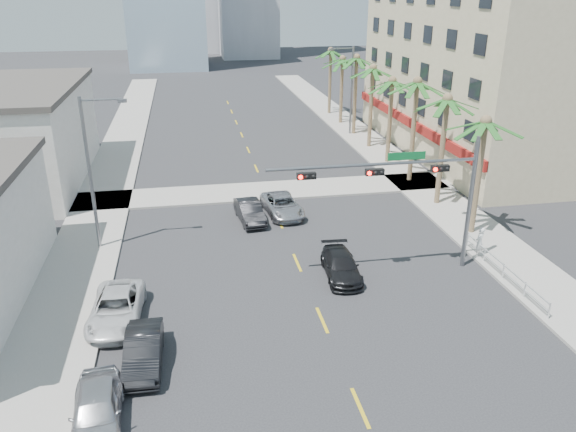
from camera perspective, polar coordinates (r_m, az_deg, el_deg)
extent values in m
plane|color=#262628|center=(23.60, 5.85, -15.67)|extent=(260.00, 260.00, 0.00)
cube|color=gray|center=(44.09, 13.82, 2.57)|extent=(4.00, 120.00, 0.15)
cube|color=gray|center=(40.93, -18.65, 0.48)|extent=(4.00, 120.00, 0.15)
cube|color=gray|center=(42.67, -2.21, 2.56)|extent=(80.00, 4.00, 0.15)
cube|color=tan|center=(55.62, 20.10, 13.80)|extent=(15.00, 28.00, 15.00)
cube|color=maroon|center=(53.05, 12.22, 9.31)|extent=(0.30, 28.00, 0.80)
cube|color=beige|center=(49.06, -26.74, 7.12)|extent=(11.00, 18.00, 7.20)
cylinder|color=slate|center=(31.56, 17.96, 1.01)|extent=(0.24, 0.24, 7.20)
cylinder|color=slate|center=(28.56, 8.74, 5.20)|extent=(11.00, 0.16, 0.16)
cube|color=#0C662D|center=(29.05, 11.97, 5.98)|extent=(2.00, 0.05, 0.40)
cube|color=black|center=(29.83, 15.19, 4.71)|extent=(0.95, 0.28, 0.32)
sphere|color=#FF0C05|center=(29.56, 14.76, 4.59)|extent=(0.22, 0.22, 0.22)
cube|color=black|center=(28.53, 8.79, 4.44)|extent=(0.95, 0.28, 0.32)
sphere|color=#FF0C05|center=(28.29, 8.28, 4.31)|extent=(0.22, 0.22, 0.22)
cube|color=black|center=(27.61, 1.88, 4.09)|extent=(0.95, 0.28, 0.32)
sphere|color=#FF0C05|center=(27.40, 1.30, 3.95)|extent=(0.22, 0.22, 0.22)
cylinder|color=brown|center=(36.07, 18.75, 3.54)|extent=(0.36, 0.36, 7.20)
cylinder|color=brown|center=(40.42, 15.34, 6.16)|extent=(0.36, 0.36, 7.56)
cylinder|color=brown|center=(44.95, 12.59, 8.24)|extent=(0.36, 0.36, 7.92)
cylinder|color=brown|center=(49.73, 10.28, 9.32)|extent=(0.36, 0.36, 7.20)
cylinder|color=brown|center=(54.48, 8.41, 10.75)|extent=(0.36, 0.36, 7.56)
cylinder|color=brown|center=(59.31, 6.82, 11.93)|extent=(0.36, 0.36, 7.92)
cylinder|color=brown|center=(64.28, 5.44, 12.46)|extent=(0.36, 0.36, 7.20)
cylinder|color=brown|center=(69.21, 4.27, 13.35)|extent=(0.36, 0.36, 7.56)
cylinder|color=slate|center=(33.77, -19.45, 3.82)|extent=(0.20, 0.20, 9.00)
cylinder|color=slate|center=(32.59, -18.48, 11.15)|extent=(2.20, 0.12, 0.12)
cube|color=slate|center=(32.47, -16.51, 11.16)|extent=(0.50, 0.25, 0.18)
cylinder|color=slate|center=(59.10, 6.46, 12.45)|extent=(0.20, 0.20, 9.00)
cylinder|color=slate|center=(58.22, 5.57, 16.61)|extent=(2.20, 0.12, 0.12)
cube|color=slate|center=(57.95, 4.47, 16.52)|extent=(0.50, 0.25, 0.18)
cylinder|color=silver|center=(31.81, 21.03, -5.27)|extent=(0.08, 8.00, 0.08)
cylinder|color=silver|center=(31.66, 21.12, -4.71)|extent=(0.08, 8.00, 0.08)
cylinder|color=silver|center=(28.97, 24.98, -8.86)|extent=(0.08, 0.08, 1.00)
cylinder|color=silver|center=(30.37, 22.90, -7.02)|extent=(0.08, 0.08, 1.00)
cylinder|color=silver|center=(31.84, 21.02, -5.35)|extent=(0.08, 0.08, 1.00)
cylinder|color=silver|center=(33.36, 19.32, -3.82)|extent=(0.08, 0.08, 1.00)
cylinder|color=silver|center=(34.93, 17.77, -2.42)|extent=(0.08, 0.08, 1.00)
imported|color=#B8B9BD|center=(21.82, -18.86, -18.17)|extent=(2.01, 4.41, 1.47)
imported|color=black|center=(24.28, -14.48, -13.13)|extent=(1.51, 4.15, 1.36)
imported|color=silver|center=(27.44, -17.04, -8.97)|extent=(2.50, 5.03, 1.37)
imported|color=black|center=(37.18, -3.91, 0.46)|extent=(1.86, 4.23, 1.35)
imported|color=#ABABAF|center=(38.20, -0.59, 1.10)|extent=(2.68, 4.95, 1.32)
imported|color=black|center=(30.25, 5.41, -5.06)|extent=(2.04, 4.40, 1.25)
imported|color=white|center=(33.67, 18.88, -2.51)|extent=(0.77, 0.72, 1.76)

